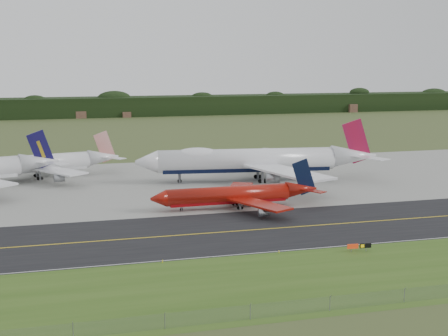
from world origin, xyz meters
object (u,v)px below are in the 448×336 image
Objects in this scene: jet_ba_747 at (255,160)px; jet_red_737 at (237,195)px; jet_star_tail at (37,164)px; taxiway_sign at (359,246)px.

jet_red_737 is (-14.37, -30.97, -3.07)m from jet_ba_747.
jet_ba_747 reaches higher than jet_star_tail.
jet_star_tail reaches higher than jet_red_737.
jet_star_tail is (-62.73, 20.57, -1.71)m from jet_ba_747.
jet_ba_747 is at bearing 65.11° from jet_red_737.
jet_ba_747 is 1.42× the size of jet_star_tail.
taxiway_sign is at bearing -72.83° from jet_red_737.
jet_ba_747 is 15.45× the size of taxiway_sign.
jet_ba_747 is 1.73× the size of jet_red_737.
jet_red_737 is at bearing 107.17° from taxiway_sign.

